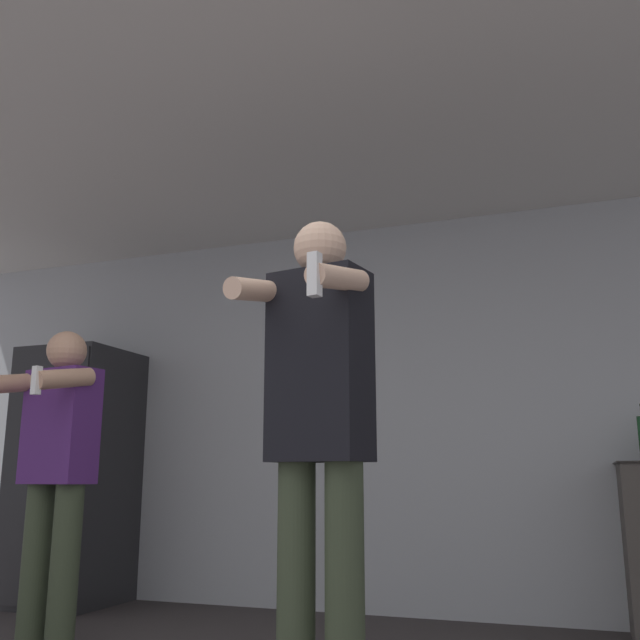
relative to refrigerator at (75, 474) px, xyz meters
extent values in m
cube|color=#B2B7BC|center=(2.08, 0.38, 0.40)|extent=(7.00, 0.06, 2.55)
cube|color=silver|center=(2.08, -1.18, 1.70)|extent=(7.00, 3.58, 0.05)
cube|color=#262628|center=(0.00, 0.01, 0.00)|extent=(0.66, 0.68, 1.74)
cube|color=black|center=(0.00, -0.34, 0.00)|extent=(0.64, 0.01, 1.67)
cylinder|color=#99999E|center=(0.21, -0.37, 0.09)|extent=(0.02, 0.02, 0.78)
cylinder|color=#38422D|center=(2.44, -1.90, -0.42)|extent=(0.13, 0.13, 0.89)
cylinder|color=#38422D|center=(2.62, -1.93, -0.42)|extent=(0.13, 0.13, 0.89)
cube|color=black|center=(2.53, -1.91, 0.35)|extent=(0.36, 0.26, 0.67)
sphere|color=beige|center=(2.53, -1.91, 0.78)|extent=(0.19, 0.19, 0.19)
cylinder|color=beige|center=(2.35, -2.04, 0.61)|extent=(0.13, 0.33, 0.13)
cylinder|color=beige|center=(2.66, -2.09, 0.61)|extent=(0.13, 0.33, 0.13)
cube|color=white|center=(2.63, -2.24, 0.58)|extent=(0.04, 0.04, 0.14)
cylinder|color=#38422D|center=(0.65, -1.07, -0.47)|extent=(0.14, 0.14, 0.81)
cylinder|color=#38422D|center=(0.86, -1.11, -0.47)|extent=(0.14, 0.14, 0.81)
cube|color=#4C236B|center=(0.76, -1.09, 0.24)|extent=(0.42, 0.26, 0.61)
sphere|color=tan|center=(0.76, -1.09, 0.65)|extent=(0.21, 0.21, 0.21)
cylinder|color=tan|center=(0.55, -1.23, 0.46)|extent=(0.15, 0.36, 0.15)
cylinder|color=tan|center=(0.91, -1.29, 0.46)|extent=(0.15, 0.36, 0.15)
cube|color=white|center=(0.89, -1.45, 0.44)|extent=(0.04, 0.04, 0.14)
camera|label=1|loc=(3.37, -4.23, -0.04)|focal=40.00mm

